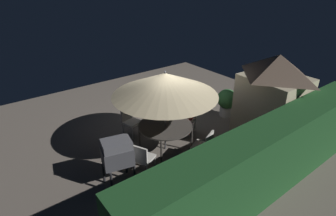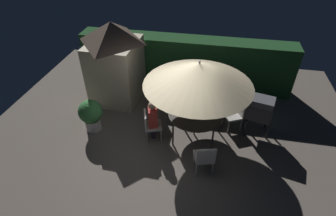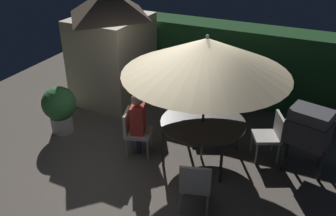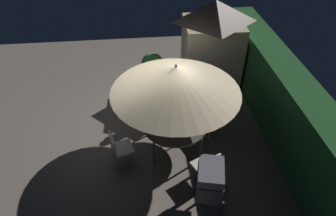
{
  "view_description": "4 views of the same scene",
  "coord_description": "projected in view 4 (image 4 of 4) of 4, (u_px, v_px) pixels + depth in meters",
  "views": [
    {
      "loc": [
        4.73,
        6.08,
        4.63
      ],
      "look_at": [
        0.02,
        -0.03,
        0.83
      ],
      "focal_mm": 29.25,
      "sensor_mm": 36.0,
      "label": 1
    },
    {
      "loc": [
        1.06,
        -5.1,
        5.33
      ],
      "look_at": [
        0.02,
        0.22,
        1.24
      ],
      "focal_mm": 28.38,
      "sensor_mm": 36.0,
      "label": 2
    },
    {
      "loc": [
        2.53,
        -4.71,
        4.13
      ],
      "look_at": [
        0.04,
        0.66,
        0.94
      ],
      "focal_mm": 39.4,
      "sensor_mm": 36.0,
      "label": 3
    },
    {
      "loc": [
        5.92,
        0.0,
        5.54
      ],
      "look_at": [
        0.18,
        0.62,
        0.84
      ],
      "focal_mm": 32.08,
      "sensor_mm": 36.0,
      "label": 4
    }
  ],
  "objects": [
    {
      "name": "hedge_backdrop",
      "position": [
        277.0,
        94.0,
        7.78
      ],
      "size": [
        7.49,
        0.81,
        1.79
      ],
      "color": "#1E4C23",
      "rests_on": "ground"
    },
    {
      "name": "bbq_grill",
      "position": [
        210.0,
        180.0,
        5.73
      ],
      "size": [
        0.8,
        0.65,
        1.2
      ],
      "color": "#47474C",
      "rests_on": "ground"
    },
    {
      "name": "chair_toward_house",
      "position": [
        215.0,
        115.0,
        7.71
      ],
      "size": [
        0.61,
        0.61,
        0.9
      ],
      "color": "silver",
      "rests_on": "ground"
    },
    {
      "name": "chair_near_shed",
      "position": [
        155.0,
        102.0,
        8.15
      ],
      "size": [
        0.58,
        0.58,
        0.9
      ],
      "color": "silver",
      "rests_on": "ground"
    },
    {
      "name": "patio_umbrella",
      "position": [
        176.0,
        79.0,
        6.3
      ],
      "size": [
        2.84,
        2.84,
        2.39
      ],
      "color": "#4C4C51",
      "rests_on": "ground"
    },
    {
      "name": "person_in_red",
      "position": [
        156.0,
        96.0,
        7.93
      ],
      "size": [
        0.33,
        0.4,
        1.26
      ],
      "color": "#CC3D33",
      "rests_on": "ground"
    },
    {
      "name": "patio_table",
      "position": [
        175.0,
        125.0,
        7.11
      ],
      "size": [
        1.53,
        1.53,
        0.79
      ],
      "color": "#47423D",
      "rests_on": "ground"
    },
    {
      "name": "potted_plant_by_shed",
      "position": [
        152.0,
        66.0,
        9.49
      ],
      "size": [
        0.7,
        0.7,
        1.01
      ],
      "color": "silver",
      "rests_on": "ground"
    },
    {
      "name": "chair_toward_hedge",
      "position": [
        207.0,
        166.0,
        6.41
      ],
      "size": [
        0.62,
        0.62,
        0.9
      ],
      "color": "silver",
      "rests_on": "ground"
    },
    {
      "name": "ground_plane",
      "position": [
        144.0,
        129.0,
        8.06
      ],
      "size": [
        11.0,
        11.0,
        0.0
      ],
      "primitive_type": "plane",
      "color": "#6B6056"
    },
    {
      "name": "garden_shed",
      "position": [
        212.0,
        43.0,
        9.0
      ],
      "size": [
        1.63,
        1.83,
        2.67
      ],
      "color": "#C6B793",
      "rests_on": "ground"
    },
    {
      "name": "chair_far_side",
      "position": [
        119.0,
        147.0,
        6.84
      ],
      "size": [
        0.57,
        0.57,
        0.9
      ],
      "color": "silver",
      "rests_on": "ground"
    }
  ]
}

